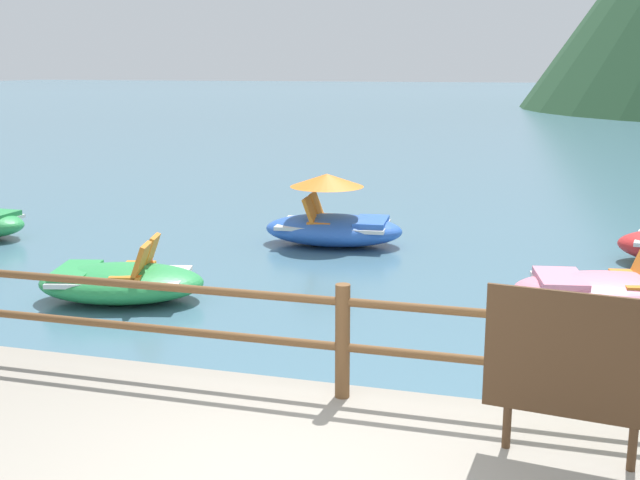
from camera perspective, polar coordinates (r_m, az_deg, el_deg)
ground_plane at (r=44.40m, az=14.04°, el=8.24°), size 200.00×200.00×0.00m
dock_railing at (r=6.35m, az=1.64°, el=-6.47°), size 23.92×0.12×0.95m
sign_board at (r=5.58m, az=17.83°, el=-8.16°), size 1.17×0.19×1.19m
pedal_boat_0 at (r=10.71m, az=-14.20°, el=-2.93°), size 2.41×1.74×0.83m
pedal_boat_1 at (r=13.57m, az=0.96°, el=1.36°), size 2.47×1.51×1.23m
pedal_boat_6 at (r=10.73m, az=20.54°, el=-3.43°), size 2.77×1.75×0.81m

